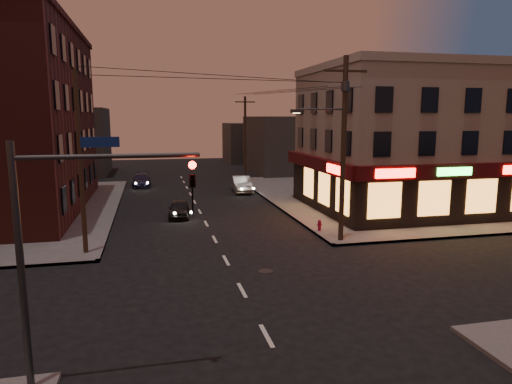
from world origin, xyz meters
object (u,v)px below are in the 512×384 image
object	(u,v)px
sedan_far	(142,180)
sedan_near	(179,209)
sedan_mid	(241,184)
fire_hydrant	(319,225)

from	to	relation	value
sedan_far	sedan_near	bearing A→B (deg)	-78.53
sedan_mid	sedan_far	xyz separation A→B (m)	(-9.15, 5.65, -0.11)
sedan_near	sedan_mid	size ratio (longest dim) A/B	0.77
sedan_mid	sedan_far	size ratio (longest dim) A/B	1.04
sedan_near	sedan_far	distance (m)	15.56
sedan_mid	sedan_far	bearing A→B (deg)	151.66
fire_hydrant	sedan_near	bearing A→B (deg)	141.33
sedan_near	sedan_mid	bearing A→B (deg)	61.96
sedan_mid	sedan_near	bearing A→B (deg)	-120.06
sedan_near	fire_hydrant	world-z (taller)	sedan_near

